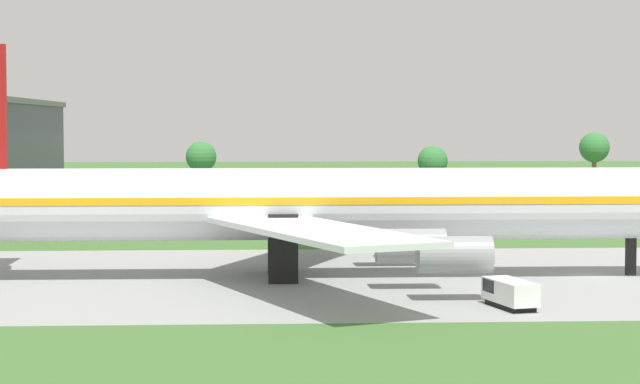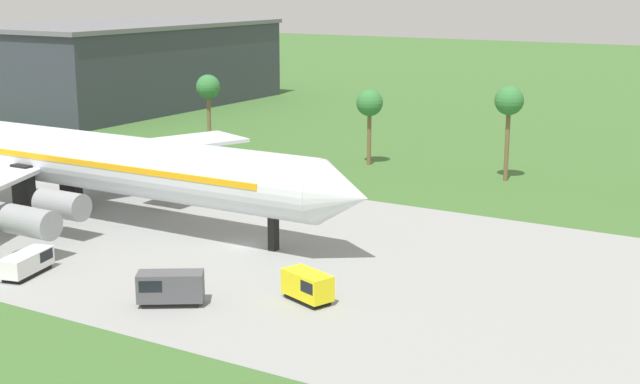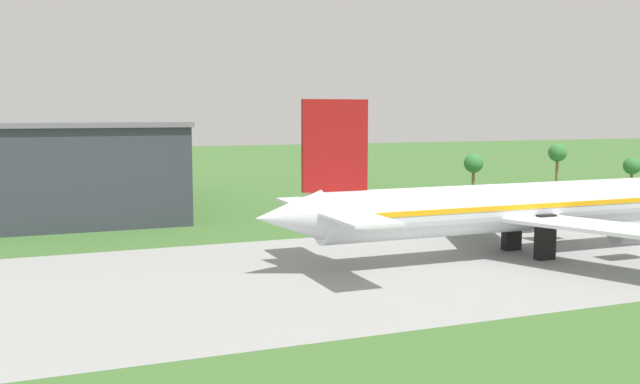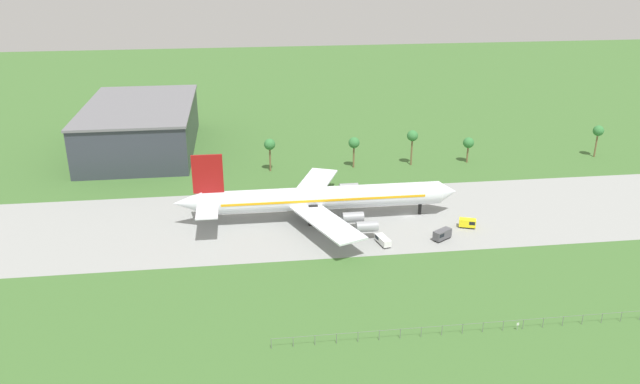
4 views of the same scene
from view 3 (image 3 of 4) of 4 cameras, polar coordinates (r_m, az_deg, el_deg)
The scene contains 3 objects.
jet_airliner at distance 94.35m, azimuth 17.25°, elevation -1.08°, with size 75.09×52.18×19.36m.
terminal_building at distance 141.13m, azimuth -19.84°, elevation 2.08°, with size 36.72×61.20×16.42m.
palm_tree_row at distance 149.87m, azimuth 19.51°, elevation 2.44°, with size 115.12×3.60×11.87m.
Camera 3 is at (-83.37, -72.20, 17.98)m, focal length 40.00 mm.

